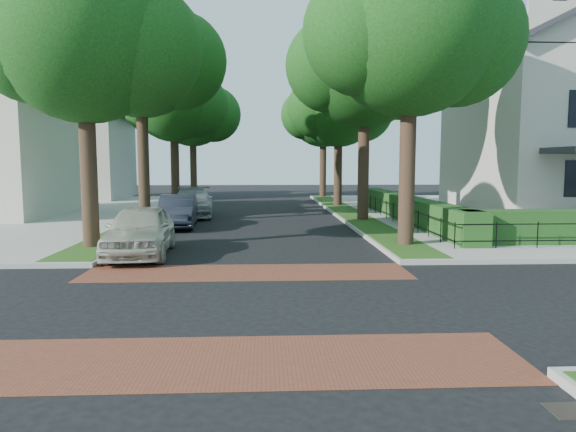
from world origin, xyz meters
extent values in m
plane|color=black|center=(0.00, 0.00, 0.00)|extent=(120.00, 120.00, 0.00)
cube|color=brown|center=(0.00, 3.20, 0.01)|extent=(9.00, 2.20, 0.01)
cube|color=brown|center=(0.00, -3.20, 0.01)|extent=(9.00, 2.20, 0.01)
cube|color=black|center=(4.30, -5.00, 0.01)|extent=(0.65, 0.45, 0.01)
cube|color=#234914|center=(5.40, 19.10, 0.16)|extent=(1.60, 29.80, 0.02)
cube|color=#234914|center=(-5.40, 19.10, 0.16)|extent=(1.60, 29.80, 0.02)
cylinder|color=black|center=(5.50, 7.00, 3.83)|extent=(0.56, 0.56, 7.35)
sphere|color=#0E3510|center=(5.50, 7.00, 7.71)|extent=(6.20, 6.20, 6.20)
sphere|color=#0E3510|center=(7.21, 7.30, 7.31)|extent=(4.65, 4.65, 4.65)
sphere|color=#0E3510|center=(3.95, 6.80, 7.41)|extent=(4.34, 4.34, 4.34)
sphere|color=#0E3510|center=(5.60, 8.55, 8.21)|extent=(4.03, 4.03, 4.03)
cylinder|color=black|center=(5.50, 15.00, 4.00)|extent=(0.56, 0.56, 7.70)
sphere|color=#0E3510|center=(5.50, 15.00, 8.07)|extent=(6.60, 6.60, 6.60)
sphere|color=#0E3510|center=(7.31, 15.30, 7.67)|extent=(4.95, 4.95, 4.95)
sphere|color=#0E3510|center=(3.85, 14.80, 7.77)|extent=(4.62, 4.62, 4.62)
sphere|color=#0E3510|center=(5.60, 16.65, 8.57)|extent=(4.29, 4.29, 4.29)
cylinder|color=black|center=(5.50, 24.00, 3.47)|extent=(0.56, 0.56, 6.65)
sphere|color=#0E3510|center=(5.50, 24.00, 6.99)|extent=(5.80, 5.80, 5.80)
sphere|color=#0E3510|center=(7.09, 24.30, 6.59)|extent=(4.35, 4.35, 4.35)
sphere|color=#0E3510|center=(4.05, 23.80, 6.69)|extent=(4.06, 4.06, 4.06)
sphere|color=#0E3510|center=(5.60, 25.45, 7.49)|extent=(3.77, 3.77, 3.77)
cylinder|color=black|center=(5.50, 33.00, 3.65)|extent=(0.56, 0.56, 7.00)
sphere|color=#0E3510|center=(5.50, 33.00, 7.35)|extent=(6.00, 6.00, 6.00)
sphere|color=#0E3510|center=(7.15, 33.30, 6.95)|extent=(4.50, 4.50, 4.50)
sphere|color=#0E3510|center=(4.00, 32.80, 7.05)|extent=(4.20, 4.20, 4.20)
sphere|color=#0E3510|center=(5.60, 34.50, 7.85)|extent=(3.90, 3.90, 3.90)
cylinder|color=black|center=(-5.50, 7.00, 3.65)|extent=(0.56, 0.56, 7.00)
sphere|color=#0E3510|center=(-5.50, 7.00, 7.35)|extent=(6.00, 6.00, 6.00)
sphere|color=#0E3510|center=(-3.85, 7.30, 6.95)|extent=(4.50, 4.50, 4.50)
sphere|color=#0E3510|center=(-7.00, 6.80, 7.05)|extent=(4.20, 4.20, 4.20)
sphere|color=#0E3510|center=(-5.40, 8.50, 7.85)|extent=(3.90, 3.90, 3.90)
cylinder|color=black|center=(-5.50, 15.00, 4.17)|extent=(0.56, 0.56, 8.05)
sphere|color=#0E3510|center=(-5.50, 15.00, 8.43)|extent=(6.40, 6.40, 6.40)
sphere|color=#0E3510|center=(-3.74, 15.30, 8.03)|extent=(4.80, 4.80, 4.80)
sphere|color=#0E3510|center=(-7.10, 14.80, 8.13)|extent=(4.48, 4.48, 4.48)
sphere|color=#0E3510|center=(-5.40, 16.60, 8.93)|extent=(4.16, 4.16, 4.16)
cylinder|color=black|center=(-5.50, 24.00, 3.58)|extent=(0.56, 0.56, 6.86)
sphere|color=#0E3510|center=(-5.50, 24.00, 7.21)|extent=(5.60, 5.60, 5.60)
sphere|color=#0E3510|center=(-3.96, 24.30, 6.81)|extent=(4.20, 4.20, 4.20)
sphere|color=#0E3510|center=(-6.90, 23.80, 6.91)|extent=(3.92, 3.92, 3.92)
sphere|color=#0E3510|center=(-5.40, 25.40, 7.71)|extent=(3.64, 3.64, 3.64)
cylinder|color=black|center=(-5.50, 33.00, 3.72)|extent=(0.56, 0.56, 7.14)
sphere|color=#0E3510|center=(-5.50, 33.00, 7.49)|extent=(6.20, 6.20, 6.20)
sphere|color=#0E3510|center=(-3.79, 33.30, 7.09)|extent=(4.65, 4.65, 4.65)
sphere|color=#0E3510|center=(-7.05, 32.80, 7.19)|extent=(4.34, 4.34, 4.34)
sphere|color=#0E3510|center=(-5.40, 34.55, 7.99)|extent=(4.03, 4.03, 4.03)
cube|color=#163B14|center=(7.70, 15.00, 0.75)|extent=(1.00, 18.00, 1.20)
cube|color=brown|center=(-12.80, 16.40, 8.47)|extent=(0.80, 0.80, 3.64)
cube|color=#BAB3A7|center=(-15.50, 32.00, 3.40)|extent=(9.00, 8.00, 6.50)
cube|color=brown|center=(-12.80, 30.40, 8.47)|extent=(0.80, 0.80, 3.64)
imported|color=#B7B6A5|center=(-3.60, 6.05, 0.83)|extent=(2.33, 5.02, 1.66)
imported|color=black|center=(-3.60, 13.41, 0.76)|extent=(1.97, 4.75, 1.53)
imported|color=gray|center=(-3.60, 18.36, 0.81)|extent=(2.81, 5.78, 1.62)
camera|label=1|loc=(0.49, -10.84, 3.04)|focal=32.00mm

